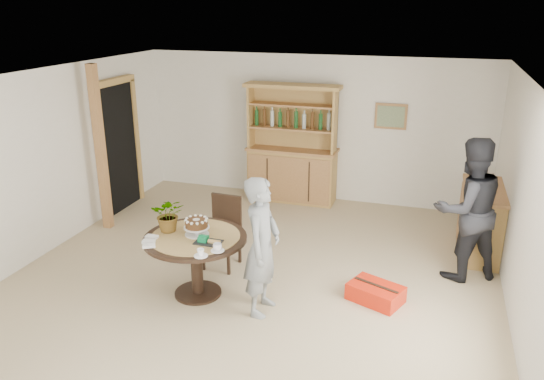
{
  "coord_description": "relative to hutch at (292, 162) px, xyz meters",
  "views": [
    {
      "loc": [
        2.03,
        -5.29,
        3.3
      ],
      "look_at": [
        0.11,
        0.78,
        1.05
      ],
      "focal_mm": 35.0,
      "sensor_mm": 36.0,
      "label": 1
    }
  ],
  "objects": [
    {
      "name": "gift_tray",
      "position": [
        0.01,
        -3.59,
        0.1
      ],
      "size": [
        0.3,
        0.2,
        0.08
      ],
      "color": "black",
      "rests_on": "dining_table"
    },
    {
      "name": "flower_vase",
      "position": [
        -0.55,
        -3.42,
        0.28
      ],
      "size": [
        0.47,
        0.44,
        0.42
      ],
      "primitive_type": "imported",
      "rotation": [
        0.0,
        0.0,
        0.35
      ],
      "color": "#3F7233",
      "rests_on": "dining_table"
    },
    {
      "name": "coffee_cup_a",
      "position": [
        0.2,
        -3.75,
        0.11
      ],
      "size": [
        0.15,
        0.15,
        0.09
      ],
      "color": "white",
      "rests_on": "dining_table"
    },
    {
      "name": "sideboard",
      "position": [
        3.04,
        -1.24,
        -0.22
      ],
      "size": [
        0.54,
        1.26,
        0.94
      ],
      "color": "tan",
      "rests_on": "ground"
    },
    {
      "name": "room_shell",
      "position": [
        0.3,
        -3.23,
        1.05
      ],
      "size": [
        6.04,
        7.04,
        2.52
      ],
      "color": "white",
      "rests_on": "ground"
    },
    {
      "name": "dining_chair",
      "position": [
        -0.2,
        -2.64,
        -0.15
      ],
      "size": [
        0.44,
        0.44,
        0.95
      ],
      "rotation": [
        0.0,
        0.0,
        -0.05
      ],
      "color": "black",
      "rests_on": "ground"
    },
    {
      "name": "hutch",
      "position": [
        0.0,
        0.0,
        0.0
      ],
      "size": [
        1.62,
        0.54,
        2.04
      ],
      "color": "tan",
      "rests_on": "ground"
    },
    {
      "name": "birthday_cake",
      "position": [
        -0.2,
        -3.42,
        0.19
      ],
      "size": [
        0.3,
        0.3,
        0.2
      ],
      "color": "white",
      "rests_on": "dining_table"
    },
    {
      "name": "adult_person",
      "position": [
        2.8,
        -2.03,
        0.22
      ],
      "size": [
        1.11,
        1.03,
        1.82
      ],
      "primitive_type": "imported",
      "rotation": [
        0.0,
        0.0,
        3.65
      ],
      "color": "black",
      "rests_on": "ground"
    },
    {
      "name": "red_suitcase",
      "position": [
        1.85,
        -2.98,
        -0.59
      ],
      "size": [
        0.71,
        0.6,
        0.21
      ],
      "rotation": [
        0.0,
        0.0,
        -0.39
      ],
      "color": "red",
      "rests_on": "ground"
    },
    {
      "name": "coffee_cup_b",
      "position": [
        0.08,
        -3.92,
        0.11
      ],
      "size": [
        0.15,
        0.15,
        0.08
      ],
      "color": "white",
      "rests_on": "dining_table"
    },
    {
      "name": "ground",
      "position": [
        0.3,
        -3.24,
        -0.69
      ],
      "size": [
        7.0,
        7.0,
        0.0
      ],
      "primitive_type": "plane",
      "color": "tan",
      "rests_on": "ground"
    },
    {
      "name": "napkins",
      "position": [
        -0.61,
        -3.78,
        0.09
      ],
      "size": [
        0.24,
        0.33,
        0.03
      ],
      "color": "white",
      "rests_on": "dining_table"
    },
    {
      "name": "pine_post",
      "position": [
        -2.4,
        -2.04,
        0.56
      ],
      "size": [
        0.12,
        0.12,
        2.5
      ],
      "primitive_type": "cube",
      "color": "#AC7C48",
      "rests_on": "ground"
    },
    {
      "name": "teen_boy",
      "position": [
        0.65,
        -3.57,
        0.1
      ],
      "size": [
        0.39,
        0.59,
        1.59
      ],
      "primitive_type": "imported",
      "rotation": [
        0.0,
        0.0,
        1.55
      ],
      "color": "gray",
      "rests_on": "ground"
    },
    {
      "name": "dining_table",
      "position": [
        -0.2,
        -3.47,
        -0.08
      ],
      "size": [
        1.2,
        1.2,
        0.76
      ],
      "color": "black",
      "rests_on": "ground"
    },
    {
      "name": "doorway",
      "position": [
        -2.63,
        -1.24,
        0.42
      ],
      "size": [
        0.13,
        1.1,
        2.18
      ],
      "color": "black",
      "rests_on": "ground"
    }
  ]
}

